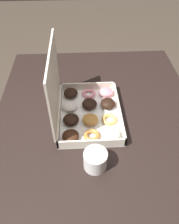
% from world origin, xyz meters
% --- Properties ---
extents(ground_plane, '(8.00, 8.00, 0.00)m').
position_xyz_m(ground_plane, '(0.00, 0.00, 0.00)').
color(ground_plane, '#42382D').
extents(dining_table, '(1.26, 1.03, 0.76)m').
position_xyz_m(dining_table, '(0.00, 0.00, 0.67)').
color(dining_table, black).
rests_on(dining_table, ground_plane).
extents(donut_box, '(0.40, 0.31, 0.36)m').
position_xyz_m(donut_box, '(0.02, 0.08, 0.82)').
color(donut_box, white).
rests_on(donut_box, dining_table).
extents(coffee_mug, '(0.09, 0.09, 0.08)m').
position_xyz_m(coffee_mug, '(-0.26, 0.04, 0.80)').
color(coffee_mug, white).
rests_on(coffee_mug, dining_table).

